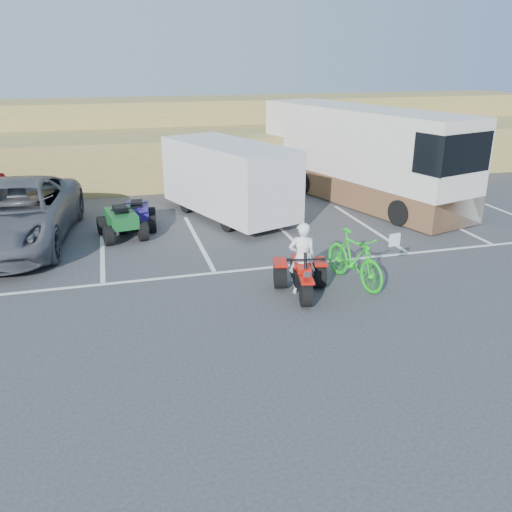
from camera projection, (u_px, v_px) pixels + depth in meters
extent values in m
plane|color=#333335|center=(237.00, 315.00, 11.31)|extent=(100.00, 100.00, 0.00)
cube|color=white|center=(102.00, 249.00, 15.16)|extent=(0.12, 5.00, 0.01)
cube|color=white|center=(198.00, 241.00, 15.83)|extent=(0.12, 5.00, 0.01)
cube|color=white|center=(285.00, 233.00, 16.49)|extent=(0.12, 5.00, 0.01)
cube|color=white|center=(366.00, 226.00, 17.16)|extent=(0.12, 5.00, 0.01)
cube|color=white|center=(441.00, 220.00, 17.82)|extent=(0.12, 5.00, 0.01)
cube|color=white|center=(511.00, 214.00, 18.49)|extent=(0.12, 5.00, 0.01)
cube|color=white|center=(215.00, 273.00, 13.48)|extent=(28.00, 0.12, 0.01)
cube|color=olive|center=(163.00, 155.00, 23.62)|extent=(40.00, 6.00, 2.00)
cube|color=olive|center=(154.00, 123.00, 26.44)|extent=(40.00, 4.00, 2.20)
imported|color=white|center=(302.00, 258.00, 12.09)|extent=(0.68, 0.52, 1.67)
imported|color=#14BF19|center=(354.00, 258.00, 12.65)|extent=(1.01, 2.18, 1.27)
imported|color=#4F5057|center=(14.00, 214.00, 15.26)|extent=(3.67, 6.70, 1.78)
cube|color=silver|center=(228.00, 177.00, 17.68)|extent=(3.80, 5.67, 2.19)
cylinder|color=black|center=(229.00, 208.00, 18.05)|extent=(2.02, 1.25, 0.61)
cube|color=silver|center=(360.00, 154.00, 19.77)|extent=(4.81, 9.44, 3.30)
cube|color=brown|center=(358.00, 186.00, 20.19)|extent=(4.86, 9.46, 0.92)
cube|color=black|center=(468.00, 154.00, 15.87)|extent=(2.03, 0.62, 1.19)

